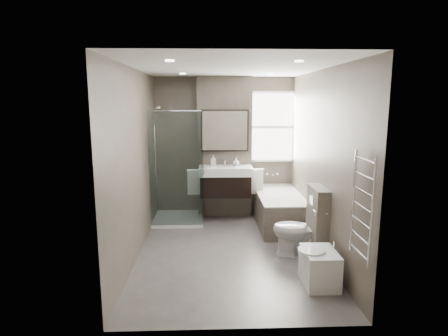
{
  "coord_description": "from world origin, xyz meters",
  "views": [
    {
      "loc": [
        -0.28,
        -5.17,
        2.18
      ],
      "look_at": [
        -0.07,
        0.15,
        1.21
      ],
      "focal_mm": 30.0,
      "sensor_mm": 36.0,
      "label": 1
    }
  ],
  "objects_px": {
    "bidet": "(319,267)",
    "vanity": "(225,181)",
    "bathtub": "(279,208)",
    "toilet": "(299,230)"
  },
  "relations": [
    {
      "from": "vanity",
      "to": "bidet",
      "type": "xyz_separation_m",
      "value": [
        1.01,
        -2.48,
        -0.52
      ]
    },
    {
      "from": "toilet",
      "to": "bidet",
      "type": "height_order",
      "value": "toilet"
    },
    {
      "from": "bidet",
      "to": "bathtub",
      "type": "bearing_deg",
      "value": 92.37
    },
    {
      "from": "bidet",
      "to": "vanity",
      "type": "bearing_deg",
      "value": 112.27
    },
    {
      "from": "bathtub",
      "to": "bidet",
      "type": "bearing_deg",
      "value": -87.63
    },
    {
      "from": "vanity",
      "to": "bathtub",
      "type": "height_order",
      "value": "vanity"
    },
    {
      "from": "toilet",
      "to": "bidet",
      "type": "xyz_separation_m",
      "value": [
        0.04,
        -0.83,
        -0.15
      ]
    },
    {
      "from": "bathtub",
      "to": "bidet",
      "type": "xyz_separation_m",
      "value": [
        0.09,
        -2.15,
        -0.09
      ]
    },
    {
      "from": "bathtub",
      "to": "bidet",
      "type": "height_order",
      "value": "bathtub"
    },
    {
      "from": "toilet",
      "to": "bidet",
      "type": "relative_size",
      "value": 1.38
    }
  ]
}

